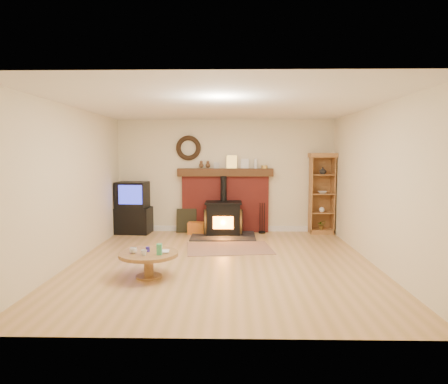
{
  "coord_description": "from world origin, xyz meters",
  "views": [
    {
      "loc": [
        0.16,
        -6.53,
        1.83
      ],
      "look_at": [
        0.01,
        1.0,
        1.09
      ],
      "focal_mm": 32.0,
      "sensor_mm": 36.0,
      "label": 1
    }
  ],
  "objects_px": {
    "curio_cabinet": "(321,193)",
    "coffee_table": "(149,257)",
    "tv_unit": "(133,209)",
    "wood_stove": "(223,219)"
  },
  "relations": [
    {
      "from": "coffee_table",
      "to": "wood_stove",
      "type": "bearing_deg",
      "value": 71.49
    },
    {
      "from": "curio_cabinet",
      "to": "coffee_table",
      "type": "relative_size",
      "value": 2.1
    },
    {
      "from": "tv_unit",
      "to": "curio_cabinet",
      "type": "height_order",
      "value": "curio_cabinet"
    },
    {
      "from": "wood_stove",
      "to": "coffee_table",
      "type": "height_order",
      "value": "wood_stove"
    },
    {
      "from": "curio_cabinet",
      "to": "coffee_table",
      "type": "height_order",
      "value": "curio_cabinet"
    },
    {
      "from": "wood_stove",
      "to": "tv_unit",
      "type": "relative_size",
      "value": 1.19
    },
    {
      "from": "wood_stove",
      "to": "coffee_table",
      "type": "relative_size",
      "value": 1.6
    },
    {
      "from": "wood_stove",
      "to": "curio_cabinet",
      "type": "distance_m",
      "value": 2.32
    },
    {
      "from": "curio_cabinet",
      "to": "coffee_table",
      "type": "bearing_deg",
      "value": -134.14
    },
    {
      "from": "tv_unit",
      "to": "curio_cabinet",
      "type": "distance_m",
      "value": 4.33
    }
  ]
}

